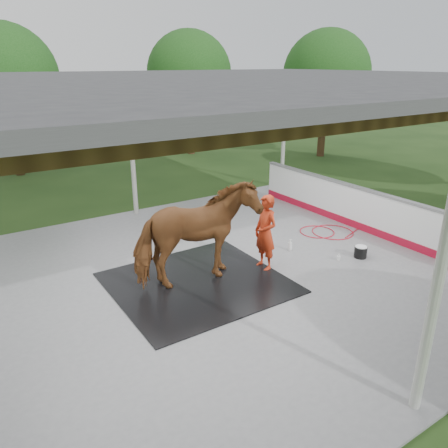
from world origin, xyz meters
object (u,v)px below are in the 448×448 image
dasher_board (365,211)px  horse (197,235)px  handler (266,233)px  wash_bucket (361,252)px

dasher_board → horse: size_ratio=3.24×
dasher_board → handler: size_ratio=4.78×
horse → wash_bucket: bearing=-100.5°
dasher_board → horse: 5.30m
handler → wash_bucket: (2.21, -0.80, -0.69)m
horse → dasher_board: bearing=-84.4°
horse → wash_bucket: 4.05m
dasher_board → wash_bucket: dasher_board is taller
handler → horse: bearing=-96.8°
handler → wash_bucket: 2.45m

